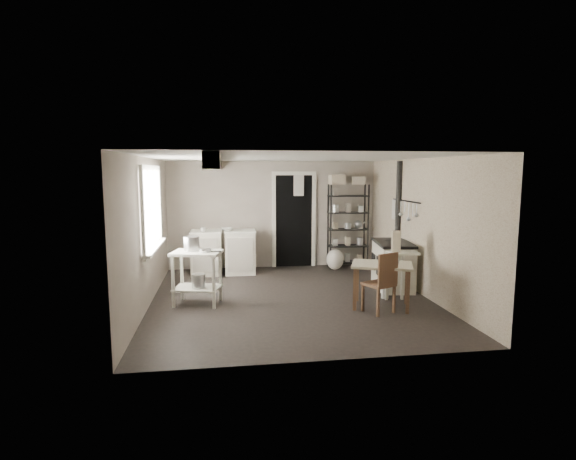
{
  "coord_description": "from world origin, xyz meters",
  "views": [
    {
      "loc": [
        -1.1,
        -7.14,
        2.09
      ],
      "look_at": [
        0.0,
        0.3,
        1.1
      ],
      "focal_mm": 28.0,
      "sensor_mm": 36.0,
      "label": 1
    }
  ],
  "objects": [
    {
      "name": "side_ledge",
      "position": [
        1.77,
        -0.34,
        0.43
      ],
      "size": [
        0.54,
        0.31,
        0.8
      ],
      "primitive_type": null,
      "rotation": [
        0.0,
        0.0,
        -0.07
      ],
      "color": "white",
      "rests_on": "ground"
    },
    {
      "name": "stovepipe",
      "position": [
        2.2,
        0.91,
        1.59
      ],
      "size": [
        0.14,
        0.14,
        1.34
      ],
      "primitive_type": null,
      "rotation": [
        0.0,
        0.0,
        -0.38
      ],
      "color": "black",
      "rests_on": "stove"
    },
    {
      "name": "base_cabinets",
      "position": [
        -1.09,
        1.99,
        0.46
      ],
      "size": [
        1.37,
        0.61,
        0.89
      ],
      "primitive_type": null,
      "rotation": [
        0.0,
        0.0,
        -0.02
      ],
      "color": "silver",
      "rests_on": "ground"
    },
    {
      "name": "chair",
      "position": [
        1.18,
        -0.92,
        0.48
      ],
      "size": [
        0.51,
        0.52,
        0.92
      ],
      "primitive_type": null,
      "rotation": [
        0.0,
        0.0,
        0.43
      ],
      "color": "#513423",
      "rests_on": "ground"
    },
    {
      "name": "floor",
      "position": [
        0.0,
        0.0,
        0.0
      ],
      "size": [
        5.0,
        5.0,
        0.0
      ],
      "primitive_type": "plane",
      "color": "black",
      "rests_on": "ground"
    },
    {
      "name": "floor_crock",
      "position": [
        1.55,
        -0.23,
        0.07
      ],
      "size": [
        0.15,
        0.15,
        0.15
      ],
      "primitive_type": "cylinder",
      "rotation": [
        0.0,
        0.0,
        0.23
      ],
      "color": "silver",
      "rests_on": "ground"
    },
    {
      "name": "window",
      "position": [
        -2.22,
        0.2,
        1.5
      ],
      "size": [
        0.12,
        1.76,
        1.28
      ],
      "primitive_type": null,
      "color": "white",
      "rests_on": "wall_left"
    },
    {
      "name": "wallpaper_panel",
      "position": [
        2.24,
        0.0,
        1.15
      ],
      "size": [
        0.01,
        5.0,
        2.3
      ],
      "primitive_type": null,
      "color": "beige",
      "rests_on": "wall_right"
    },
    {
      "name": "wall_back",
      "position": [
        0.0,
        2.5,
        1.15
      ],
      "size": [
        4.5,
        0.02,
        2.3
      ],
      "primitive_type": "cube",
      "color": "#AB9F92",
      "rests_on": "ground"
    },
    {
      "name": "flour_sack",
      "position": [
        1.26,
        2.01,
        0.24
      ],
      "size": [
        0.38,
        0.32,
        0.44
      ],
      "primitive_type": "ellipsoid",
      "rotation": [
        0.0,
        0.0,
        -0.03
      ],
      "color": "silver",
      "rests_on": "ground"
    },
    {
      "name": "storage_box_a",
      "position": [
        1.34,
        2.25,
        2.01
      ],
      "size": [
        0.32,
        0.29,
        0.21
      ],
      "primitive_type": "cube",
      "rotation": [
        0.0,
        0.0,
        0.08
      ],
      "color": "beige",
      "rests_on": "shelf_rack"
    },
    {
      "name": "wall_right",
      "position": [
        2.25,
        0.0,
        1.15
      ],
      "size": [
        0.02,
        5.0,
        2.3
      ],
      "primitive_type": "cube",
      "color": "#AB9F92",
      "rests_on": "ground"
    },
    {
      "name": "stove",
      "position": [
        1.92,
        0.41,
        0.44
      ],
      "size": [
        0.73,
        1.13,
        0.83
      ],
      "primitive_type": null,
      "rotation": [
        0.0,
        0.0,
        -0.14
      ],
      "color": "silver",
      "rests_on": "ground"
    },
    {
      "name": "work_table",
      "position": [
        1.31,
        -0.68,
        0.38
      ],
      "size": [
        1.06,
        0.91,
        0.68
      ],
      "primitive_type": null,
      "rotation": [
        0.0,
        0.0,
        -0.37
      ],
      "color": "beige",
      "rests_on": "ground"
    },
    {
      "name": "shelf_jar",
      "position": [
        1.24,
        2.23,
        1.37
      ],
      "size": [
        0.11,
        0.11,
        0.2
      ],
      "primitive_type": "imported",
      "rotation": [
        0.0,
        0.0,
        0.25
      ],
      "color": "silver",
      "rests_on": "shelf_rack"
    },
    {
      "name": "ceiling_beam",
      "position": [
        -1.2,
        0.0,
        2.2
      ],
      "size": [
        0.18,
        5.0,
        0.18
      ],
      "primitive_type": null,
      "color": "white",
      "rests_on": "ceiling"
    },
    {
      "name": "wall_front",
      "position": [
        0.0,
        -2.5,
        1.15
      ],
      "size": [
        4.5,
        0.02,
        2.3
      ],
      "primitive_type": "cube",
      "color": "#AB9F92",
      "rests_on": "ground"
    },
    {
      "name": "stockpot",
      "position": [
        -1.58,
        -0.02,
        0.94
      ],
      "size": [
        0.29,
        0.29,
        0.26
      ],
      "primitive_type": "cylinder",
      "rotation": [
        0.0,
        0.0,
        -0.2
      ],
      "color": "#BBBCBE",
      "rests_on": "prep_table"
    },
    {
      "name": "counter_cup",
      "position": [
        -1.48,
        1.83,
        0.96
      ],
      "size": [
        0.13,
        0.13,
        0.09
      ],
      "primitive_type": "imported",
      "rotation": [
        0.0,
        0.0,
        0.22
      ],
      "color": "silver",
      "rests_on": "base_cabinets"
    },
    {
      "name": "shelf_rack",
      "position": [
        1.59,
        2.21,
        0.95
      ],
      "size": [
        0.86,
        0.36,
        1.8
      ],
      "primitive_type": null,
      "rotation": [
        0.0,
        0.0,
        -0.03
      ],
      "color": "black",
      "rests_on": "ground"
    },
    {
      "name": "saucepan",
      "position": [
        -1.37,
        -0.19,
        0.85
      ],
      "size": [
        0.24,
        0.24,
        0.1
      ],
      "primitive_type": "cylinder",
      "rotation": [
        0.0,
        0.0,
        0.32
      ],
      "color": "#BBBCBE",
      "rests_on": "prep_table"
    },
    {
      "name": "table_cup",
      "position": [
        1.48,
        -0.82,
        0.81
      ],
      "size": [
        0.11,
        0.11,
        0.1
      ],
      "primitive_type": "imported",
      "rotation": [
        0.0,
        0.0,
        -0.03
      ],
      "color": "silver",
      "rests_on": "work_table"
    },
    {
      "name": "storage_box_b",
      "position": [
        1.79,
        2.15,
        1.99
      ],
      "size": [
        0.3,
        0.28,
        0.17
      ],
      "primitive_type": "cube",
      "rotation": [
        0.0,
        0.0,
        -0.18
      ],
      "color": "beige",
      "rests_on": "shelf_rack"
    },
    {
      "name": "mixing_bowl",
      "position": [
        -1.01,
        1.92,
        0.96
      ],
      "size": [
        0.39,
        0.39,
        0.07
      ],
      "primitive_type": "imported",
      "rotation": [
        0.0,
        0.0,
        0.34
      ],
      "color": "silver",
      "rests_on": "base_cabinets"
    },
    {
      "name": "oats_box",
      "position": [
        1.68,
        -0.3,
        1.01
      ],
      "size": [
        0.19,
        0.25,
        0.33
      ],
      "primitive_type": "cube",
      "rotation": [
        0.0,
        0.0,
        -0.31
      ],
      "color": "beige",
      "rests_on": "side_ledge"
    },
    {
      "name": "wall_left",
      "position": [
        -2.25,
        0.0,
        1.15
      ],
      "size": [
        0.02,
        5.0,
        2.3
      ],
      "primitive_type": "cube",
      "color": "#AB9F92",
      "rests_on": "ground"
    },
    {
      "name": "utensil_rail",
      "position": [
        2.19,
        0.6,
        1.55
      ],
      "size": [
        0.06,
        1.2,
        0.44
      ],
      "primitive_type": null,
      "color": "#BBBCBE",
      "rests_on": "wall_right"
    },
    {
      "name": "doorway",
      "position": [
        0.45,
        2.47,
        1.0
      ],
      "size": [
        0.96,
        0.1,
        2.08
      ],
      "primitive_type": null,
      "color": "white",
      "rests_on": "ground"
    },
    {
      "name": "bucket",
      "position": [
        -1.48,
        -0.17,
        0.39
      ],
      "size": [
        0.24,
        0.24,
        0.23
      ],
      "primitive_type": "cylinder",
      "rotation": [
        0.0,
        0.0,
        -0.12
      ],
      "color": "#BBBCBE",
      "rests_on": "prep_table"
    },
    {
      "name": "ceiling",
      "position": [
        0.0,
        0.0,
        2.3
      ],
      "size": [
        5.0,
        5.0,
        0.0
      ],
      "primitive_type": "plane",
      "rotation": [
        3.14,
        0.0,
        0.0
      ],
      "color": "silver",
      "rests_on": "wall_back"
    },
    {
      "name": "prep_table",
      "position": [
        -1.5,
        -0.12,
        0.4
      ],
      "size": [
        0.84,
        0.69,
        0.85
      ],
      "primitive_type": null,
      "rotation": [
        0.0,
        0.0,
        -0.24
      ],
      "color": "white",
      "rests_on": "ground"
    }
  ]
}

